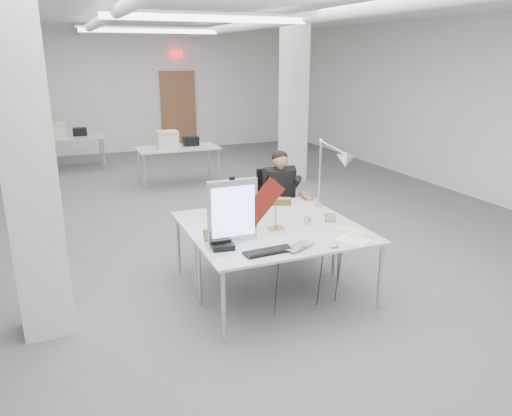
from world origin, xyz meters
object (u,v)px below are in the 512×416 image
at_px(desk_phone, 223,246).
at_px(beige_monitor, 238,201).
at_px(seated_person, 280,184).
at_px(bankers_lamp, 276,212).
at_px(architect_lamp, 331,172).
at_px(desk_main, 290,241).
at_px(monitor, 232,211).
at_px(office_chair, 278,209).
at_px(laptop, 303,248).

relative_size(desk_phone, beige_monitor, 0.57).
xyz_separation_m(desk_phone, beige_monitor, (0.49, 0.90, 0.15)).
xyz_separation_m(seated_person, desk_phone, (-1.31, -1.54, -0.12)).
relative_size(bankers_lamp, architect_lamp, 0.39).
distance_m(desk_main, monitor, 0.66).
bearing_deg(office_chair, monitor, -126.90).
xyz_separation_m(seated_person, bankers_lamp, (-0.62, -1.23, 0.04)).
bearing_deg(seated_person, monitor, -127.90).
distance_m(laptop, desk_phone, 0.77).
distance_m(office_chair, monitor, 1.92).
height_order(seated_person, laptop, seated_person).
height_order(bankers_lamp, desk_phone, bankers_lamp).
distance_m(monitor, desk_phone, 0.36).
distance_m(bankers_lamp, beige_monitor, 0.63).
bearing_deg(laptop, beige_monitor, 71.89).
relative_size(office_chair, desk_phone, 5.09).
bearing_deg(laptop, desk_main, 62.89).
bearing_deg(architect_lamp, laptop, -115.96).
height_order(desk_main, monitor, monitor).
bearing_deg(office_chair, beige_monitor, -138.27).
xyz_separation_m(seated_person, monitor, (-1.16, -1.39, 0.17)).
distance_m(desk_phone, architect_lamp, 1.71).
bearing_deg(bankers_lamp, laptop, -69.25).
bearing_deg(laptop, architect_lamp, 20.50).
distance_m(desk_main, architect_lamp, 1.16).
bearing_deg(seated_person, bankers_lamp, -114.85).
height_order(laptop, architect_lamp, architect_lamp).
distance_m(office_chair, seated_person, 0.36).
xyz_separation_m(monitor, architect_lamp, (1.36, 0.46, 0.17)).
bearing_deg(desk_phone, bankers_lamp, 30.31).
bearing_deg(architect_lamp, beige_monitor, -179.97).
distance_m(seated_person, monitor, 1.81).
bearing_deg(seated_person, laptop, -106.31).
height_order(desk_main, bankers_lamp, bankers_lamp).
distance_m(seated_person, laptop, 1.95).
bearing_deg(desk_main, desk_phone, 177.36).
bearing_deg(seated_person, architect_lamp, -75.29).
bearing_deg(monitor, desk_phone, -136.51).
xyz_separation_m(desk_main, desk_phone, (-0.70, 0.03, 0.04)).
relative_size(office_chair, beige_monitor, 2.90).
bearing_deg(laptop, office_chair, 44.09).
distance_m(seated_person, bankers_lamp, 1.38).
xyz_separation_m(bankers_lamp, beige_monitor, (-0.21, 0.59, -0.01)).
bearing_deg(bankers_lamp, beige_monitor, 129.09).
bearing_deg(desk_phone, desk_main, 3.79).
bearing_deg(architect_lamp, seated_person, 118.21).
bearing_deg(desk_phone, monitor, 49.72).
xyz_separation_m(monitor, laptop, (0.54, -0.47, -0.30)).
bearing_deg(seated_person, desk_main, -109.51).
bearing_deg(bankers_lamp, desk_main, -69.39).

